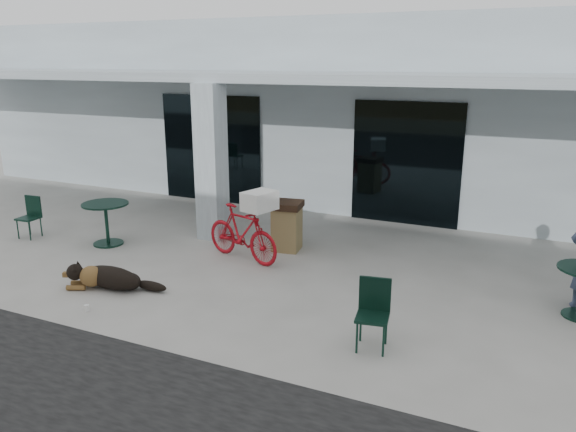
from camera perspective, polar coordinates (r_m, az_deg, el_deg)
The scene contains 14 objects.
ground at distance 9.15m, azimuth -7.19°, elevation -7.36°, with size 80.00×80.00×0.00m, color #B5B2AB.
building at distance 16.31m, azimuth 8.70°, elevation 10.87°, with size 22.00×7.00×4.50m, color silver.
storefront_glass_left at distance 14.52m, azimuth -7.80°, elevation 6.76°, with size 2.80×0.06×2.70m, color black.
storefront_glass_right at distance 12.59m, azimuth 11.89°, elevation 5.21°, with size 2.40×0.06×2.70m, color black.
column at distance 11.36m, azimuth -7.81°, elevation 5.37°, with size 0.50×0.50×3.12m, color silver.
overhang at distance 11.64m, azimuth 1.88°, elevation 13.93°, with size 22.00×2.80×0.18m, color silver.
bicycle at distance 10.23m, azimuth -4.69°, elevation -1.74°, with size 0.48×1.70×1.02m, color #AB0D18.
laundry_basket at distance 9.74m, azimuth -2.91°, elevation 1.55°, with size 0.56×0.42×0.33m, color white.
dog at distance 9.45m, azimuth -17.54°, elevation -5.86°, with size 1.26×0.42×0.42m, color black, non-canonical shape.
cup_near_dog at distance 8.83m, azimuth -19.77°, elevation -8.78°, with size 0.07×0.07×0.09m, color white.
cafe_table_near at distance 11.64m, azimuth -17.93°, elevation -0.76°, with size 0.90×0.90×0.84m, color #113125, non-canonical shape.
cafe_chair_near at distance 12.67m, azimuth -24.89°, elevation -0.15°, with size 0.38×0.42×0.85m, color #113125, non-canonical shape.
cafe_chair_far_a at distance 7.22m, azimuth 8.58°, elevation -10.02°, with size 0.41×0.45×0.90m, color #113125, non-canonical shape.
trash_receptacle at distance 10.74m, azimuth -0.12°, elevation -1.01°, with size 0.56×0.56×0.96m, color olive, non-canonical shape.
Camera 1 is at (4.53, -7.11, 3.56)m, focal length 35.00 mm.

